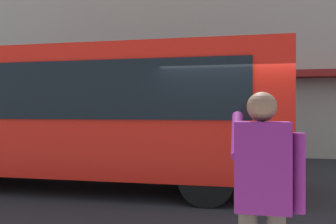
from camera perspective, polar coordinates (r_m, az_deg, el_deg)
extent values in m
plane|color=#232326|center=(7.24, 10.30, -13.48)|extent=(60.00, 60.00, 0.00)
cube|color=red|center=(8.24, -14.30, 0.11)|extent=(9.00, 2.50, 2.60)
cube|color=black|center=(7.13, -18.75, 3.31)|extent=(7.60, 0.06, 1.10)
cylinder|color=black|center=(8.61, 7.60, -7.89)|extent=(1.00, 0.28, 1.00)
cylinder|color=black|center=(6.44, 6.17, -10.63)|extent=(1.00, 0.28, 1.00)
cube|color=#6B1960|center=(2.73, 14.90, -8.47)|extent=(0.40, 0.24, 0.66)
sphere|color=brown|center=(2.69, 14.91, 0.83)|extent=(0.22, 0.22, 0.22)
cylinder|color=#6B1960|center=(2.76, 20.37, -9.21)|extent=(0.09, 0.09, 0.58)
cylinder|color=#6B1960|center=(2.86, 11.11, -3.62)|extent=(0.09, 0.48, 0.37)
cube|color=black|center=(2.99, 12.68, 0.38)|extent=(0.07, 0.01, 0.14)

